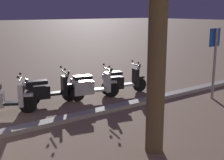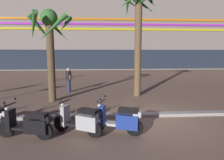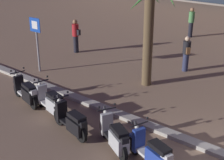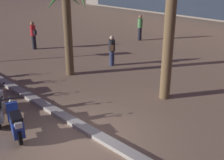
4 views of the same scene
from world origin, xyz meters
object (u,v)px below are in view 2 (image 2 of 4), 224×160
at_px(scooter_black_far_back, 29,124).
at_px(palm_tree_by_mall_entrance, 50,35).
at_px(palm_tree_near_sign, 138,18).
at_px(scooter_silver_gap_after_mid, 81,121).
at_px(pedestrian_by_palm_tree, 69,79).
at_px(scooter_blue_last_in_row, 120,120).
at_px(pedestrian_strolling_near_curb, 51,71).

bearing_deg(scooter_black_far_back, palm_tree_by_mall_entrance, 94.42).
relative_size(palm_tree_by_mall_entrance, palm_tree_near_sign, 0.76).
height_order(scooter_silver_gap_after_mid, pedestrian_by_palm_tree, pedestrian_by_palm_tree).
height_order(palm_tree_by_mall_entrance, pedestrian_by_palm_tree, palm_tree_by_mall_entrance).
bearing_deg(pedestrian_by_palm_tree, palm_tree_near_sign, -17.75).
distance_m(scooter_black_far_back, palm_tree_by_mall_entrance, 5.46).
distance_m(scooter_black_far_back, pedestrian_by_palm_tree, 6.91).
bearing_deg(scooter_blue_last_in_row, scooter_black_far_back, -177.24).
bearing_deg(palm_tree_near_sign, scooter_silver_gap_after_mid, -117.78).
bearing_deg(pedestrian_by_palm_tree, scooter_silver_gap_after_mid, -78.51).
xyz_separation_m(scooter_black_far_back, scooter_silver_gap_after_mid, (1.52, 0.15, 0.02)).
relative_size(palm_tree_by_mall_entrance, pedestrian_strolling_near_curb, 2.67).
distance_m(scooter_black_far_back, scooter_silver_gap_after_mid, 1.53).
distance_m(scooter_silver_gap_after_mid, pedestrian_strolling_near_curb, 12.58).
bearing_deg(scooter_blue_last_in_row, palm_tree_by_mall_entrance, 124.77).
bearing_deg(scooter_silver_gap_after_mid, pedestrian_strolling_near_curb, 107.49).
xyz_separation_m(palm_tree_by_mall_entrance, pedestrian_strolling_near_curb, (-1.91, 7.58, -2.48)).
bearing_deg(pedestrian_by_palm_tree, scooter_blue_last_in_row, -69.14).
bearing_deg(palm_tree_near_sign, scooter_black_far_back, -128.16).
relative_size(scooter_black_far_back, pedestrian_strolling_near_curb, 0.99).
height_order(scooter_black_far_back, scooter_silver_gap_after_mid, same).
bearing_deg(palm_tree_by_mall_entrance, scooter_black_far_back, -85.58).
relative_size(scooter_black_far_back, scooter_blue_last_in_row, 1.04).
xyz_separation_m(scooter_blue_last_in_row, pedestrian_strolling_near_curb, (-4.99, 12.01, 0.47)).
height_order(scooter_blue_last_in_row, pedestrian_strolling_near_curb, pedestrian_strolling_near_curb).
distance_m(scooter_black_far_back, palm_tree_near_sign, 8.15).
height_order(scooter_black_far_back, palm_tree_by_mall_entrance, palm_tree_by_mall_entrance).
xyz_separation_m(scooter_silver_gap_after_mid, pedestrian_strolling_near_curb, (-3.78, 11.99, 0.47)).
relative_size(scooter_black_far_back, palm_tree_near_sign, 0.28).
distance_m(scooter_silver_gap_after_mid, scooter_blue_last_in_row, 1.21).
bearing_deg(pedestrian_by_palm_tree, pedestrian_strolling_near_curb, 114.66).
bearing_deg(palm_tree_near_sign, pedestrian_strolling_near_curb, 135.12).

